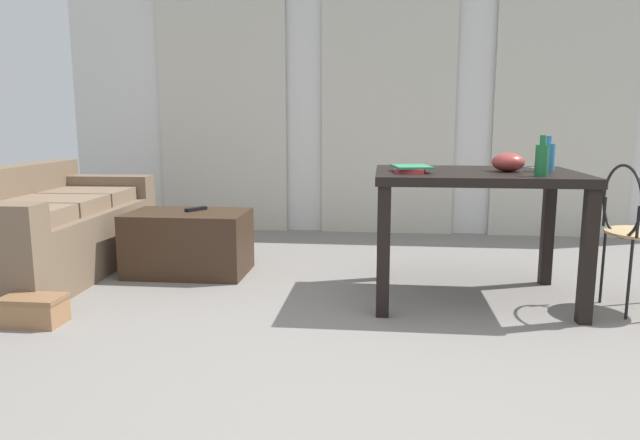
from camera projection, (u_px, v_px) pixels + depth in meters
name	position (u px, v px, depth m)	size (l,w,h in m)	color
ground_plane	(386.00, 296.00, 3.53)	(8.25, 8.25, 0.00)	gray
wall_back	(388.00, 97.00, 5.39)	(6.12, 0.10, 2.54)	silver
curtains	(388.00, 114.00, 5.33)	(4.35, 0.03, 2.23)	beige
couch	(44.00, 231.00, 3.99)	(0.91, 1.85, 0.74)	brown
coffee_table	(189.00, 243.00, 4.01)	(0.81, 0.51, 0.43)	#382619
craft_table	(475.00, 190.00, 3.36)	(1.15, 0.86, 0.76)	black
wire_chair	(634.00, 221.00, 3.17)	(0.41, 0.43, 0.82)	tan
bottle_near	(542.00, 159.00, 3.02)	(0.07, 0.07, 0.21)	#195B2D
bottle_far	(548.00, 157.00, 3.31)	(0.08, 0.08, 0.20)	teal
bowl	(508.00, 162.00, 3.32)	(0.18, 0.18, 0.11)	#9E3833
book_stack	(412.00, 169.00, 3.30)	(0.24, 0.32, 0.04)	red
scissors	(526.00, 167.00, 3.58)	(0.09, 0.10, 0.00)	#9EA0A5
tv_remote_primary	(196.00, 209.00, 4.03)	(0.04, 0.17, 0.02)	black
shoebox	(33.00, 310.00, 3.02)	(0.31, 0.19, 0.15)	#996B47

